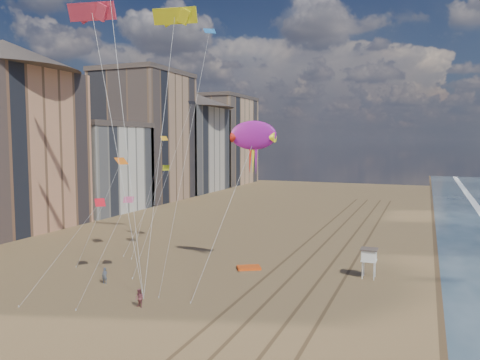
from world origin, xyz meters
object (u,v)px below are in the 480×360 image
kite_flyer_a (105,276)px  kite_flyer_b (139,298)px  grounded_kite (249,268)px  lifeguard_stand (369,255)px  show_kite (253,136)px

kite_flyer_a → kite_flyer_b: 7.83m
kite_flyer_a → grounded_kite: bearing=38.3°
grounded_kite → kite_flyer_a: bearing=-168.0°
lifeguard_stand → kite_flyer_a: (-23.06, -11.20, -1.51)m
show_kite → kite_flyer_a: 19.77m
lifeguard_stand → grounded_kite: bearing=-173.7°
kite_flyer_b → show_kite: bearing=86.5°
kite_flyer_b → grounded_kite: bearing=91.2°
grounded_kite → kite_flyer_a: kite_flyer_a is taller
kite_flyer_a → kite_flyer_b: size_ratio=1.00×
show_kite → kite_flyer_a: size_ratio=11.26×
lifeguard_stand → show_kite: show_kite is taller
grounded_kite → kite_flyer_a: (-10.91, -9.86, 0.63)m
show_kite → grounded_kite: bearing=127.4°
grounded_kite → kite_flyer_b: bearing=-137.0°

